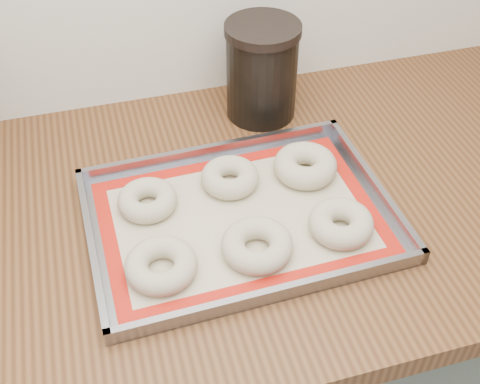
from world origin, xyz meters
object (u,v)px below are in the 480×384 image
object	(u,v)px
bagel_back_mid	(230,177)
canister_right	(262,71)
bagel_back_left	(147,200)
bagel_front_mid	(257,245)
bagel_back_right	(305,166)
bagel_front_right	(341,223)
bagel_front_left	(161,265)
baking_tray	(240,217)

from	to	relation	value
bagel_back_mid	canister_right	bearing A→B (deg)	59.38
bagel_back_left	bagel_front_mid	bearing A→B (deg)	-45.11
bagel_back_left	bagel_back_right	world-z (taller)	bagel_back_right
bagel_front_mid	bagel_back_right	xyz separation A→B (m)	(0.13, 0.14, 0.00)
bagel_back_mid	bagel_front_right	bearing A→B (deg)	-47.88
bagel_front_left	canister_right	world-z (taller)	canister_right
bagel_front_right	bagel_back_right	distance (m)	0.14
bagel_front_left	canister_right	size ratio (longest dim) A/B	0.57
bagel_front_left	bagel_back_left	bearing A→B (deg)	88.67
bagel_back_left	bagel_back_right	distance (m)	0.26
bagel_back_left	bagel_back_right	bearing A→B (deg)	1.64
baking_tray	bagel_back_mid	bearing A→B (deg)	86.27
bagel_front_left	bagel_back_right	distance (m)	0.30
bagel_back_mid	baking_tray	bearing A→B (deg)	-93.73
bagel_back_mid	bagel_front_left	bearing A→B (deg)	-132.80
bagel_front_left	bagel_front_right	bearing A→B (deg)	1.19
bagel_front_mid	canister_right	distance (m)	0.36
bagel_front_mid	bagel_front_right	xyz separation A→B (m)	(0.13, 0.01, 0.00)
bagel_front_left	bagel_back_right	world-z (taller)	bagel_back_right
bagel_front_right	bagel_back_mid	world-z (taller)	bagel_front_right
bagel_front_mid	bagel_back_mid	size ratio (longest dim) A/B	1.11
bagel_back_right	canister_right	xyz separation A→B (m)	(-0.02, 0.20, 0.07)
bagel_front_left	bagel_front_right	xyz separation A→B (m)	(0.27, 0.01, 0.00)
bagel_front_left	bagel_front_mid	distance (m)	0.14
bagel_back_left	bagel_back_mid	distance (m)	0.14
bagel_back_right	bagel_front_left	bearing A→B (deg)	-151.78
bagel_front_right	bagel_back_left	size ratio (longest dim) A/B	1.05
canister_right	baking_tray	bearing A→B (deg)	-113.62
bagel_front_left	bagel_back_left	world-z (taller)	same
bagel_front_mid	bagel_back_left	distance (m)	0.19
baking_tray	canister_right	bearing A→B (deg)	66.38
bagel_front_mid	bagel_front_right	size ratio (longest dim) A/B	1.07
bagel_front_right	bagel_back_mid	distance (m)	0.20
bagel_front_left	bagel_back_right	bearing A→B (deg)	28.22
bagel_front_left	bagel_back_mid	world-z (taller)	same
bagel_front_left	baking_tray	bearing A→B (deg)	28.65
canister_right	bagel_front_right	bearing A→B (deg)	-86.37
bagel_front_right	canister_right	world-z (taller)	canister_right
bagel_front_mid	canister_right	xyz separation A→B (m)	(0.11, 0.34, 0.07)
baking_tray	bagel_front_left	world-z (taller)	bagel_front_left
baking_tray	canister_right	size ratio (longest dim) A/B	2.60
bagel_front_left	bagel_back_mid	distance (m)	0.21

